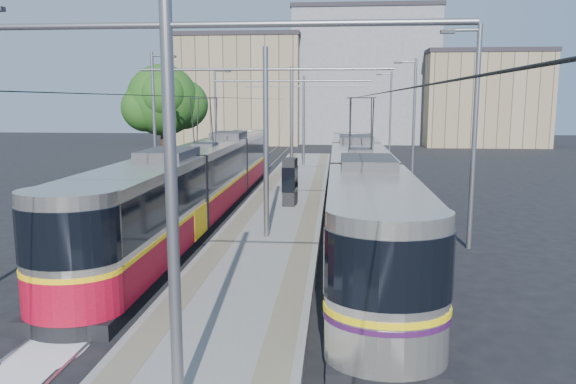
{
  "coord_description": "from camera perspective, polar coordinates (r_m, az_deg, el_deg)",
  "views": [
    {
      "loc": [
        2.59,
        -12.56,
        5.37
      ],
      "look_at": [
        0.6,
        10.53,
        1.6
      ],
      "focal_mm": 35.0,
      "sensor_mm": 36.0,
      "label": 1
    }
  ],
  "objects": [
    {
      "name": "ground",
      "position": [
        13.9,
        -6.38,
        -13.55
      ],
      "size": [
        160.0,
        160.0,
        0.0
      ],
      "primitive_type": "plane",
      "color": "black",
      "rests_on": "ground"
    },
    {
      "name": "tactile_strip_right",
      "position": [
        30.01,
        2.68,
        -0.49
      ],
      "size": [
        0.7,
        50.0,
        0.01
      ],
      "primitive_type": "cube",
      "color": "gray",
      "rests_on": "platform"
    },
    {
      "name": "track_arrow",
      "position": [
        12.59,
        -26.36,
        -17.0
      ],
      "size": [
        1.2,
        5.0,
        0.01
      ],
      "primitive_type": "cube",
      "color": "silver",
      "rests_on": "ground"
    },
    {
      "name": "platform",
      "position": [
        30.13,
        -0.08,
        -0.74
      ],
      "size": [
        4.0,
        50.0,
        0.3
      ],
      "primitive_type": "cube",
      "color": "gray",
      "rests_on": "ground"
    },
    {
      "name": "street_lamps",
      "position": [
        33.68,
        0.52,
        7.22
      ],
      "size": [
        15.18,
        38.22,
        8.0
      ],
      "color": "slate",
      "rests_on": "ground"
    },
    {
      "name": "building_left",
      "position": [
        73.66,
        -5.0,
        10.27
      ],
      "size": [
        16.32,
        12.24,
        13.46
      ],
      "color": "gray",
      "rests_on": "ground"
    },
    {
      "name": "building_centre",
      "position": [
        76.7,
        7.62,
        11.5
      ],
      "size": [
        18.36,
        14.28,
        16.98
      ],
      "color": "gray",
      "rests_on": "ground"
    },
    {
      "name": "building_right",
      "position": [
        72.68,
        19.03,
        8.96
      ],
      "size": [
        14.28,
        10.2,
        11.26
      ],
      "color": "gray",
      "rests_on": "ground"
    },
    {
      "name": "tactile_strip_left",
      "position": [
        30.26,
        -2.82,
        -0.41
      ],
      "size": [
        0.7,
        50.0,
        0.01
      ],
      "primitive_type": "cube",
      "color": "gray",
      "rests_on": "platform"
    },
    {
      "name": "tram_left",
      "position": [
        27.07,
        -8.34,
        1.37
      ],
      "size": [
        2.43,
        29.6,
        5.5
      ],
      "color": "black",
      "rests_on": "ground"
    },
    {
      "name": "catenary",
      "position": [
        26.85,
        -0.62,
        7.43
      ],
      "size": [
        9.2,
        70.0,
        7.0
      ],
      "color": "slate",
      "rests_on": "platform"
    },
    {
      "name": "shelter",
      "position": [
        27.44,
        0.2,
        1.15
      ],
      "size": [
        0.73,
        1.1,
        2.31
      ],
      "rotation": [
        0.0,
        0.0,
        -0.09
      ],
      "color": "black",
      "rests_on": "platform"
    },
    {
      "name": "rails",
      "position": [
        30.15,
        -0.08,
        -0.99
      ],
      "size": [
        8.71,
        70.0,
        0.03
      ],
      "color": "gray",
      "rests_on": "ground"
    },
    {
      "name": "tree",
      "position": [
        40.24,
        -12.09,
        8.98
      ],
      "size": [
        5.42,
        5.01,
        7.88
      ],
      "color": "#382314",
      "rests_on": "ground"
    },
    {
      "name": "tram_right",
      "position": [
        23.81,
        7.31,
        0.68
      ],
      "size": [
        2.43,
        28.13,
        5.5
      ],
      "color": "black",
      "rests_on": "ground"
    }
  ]
}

